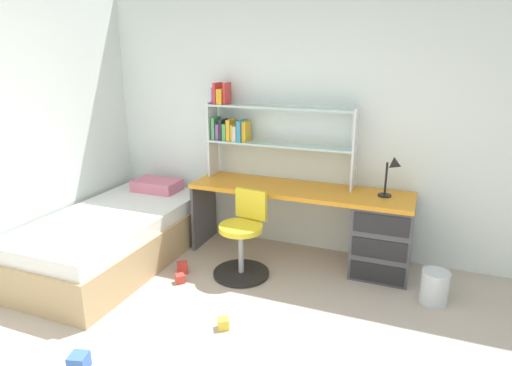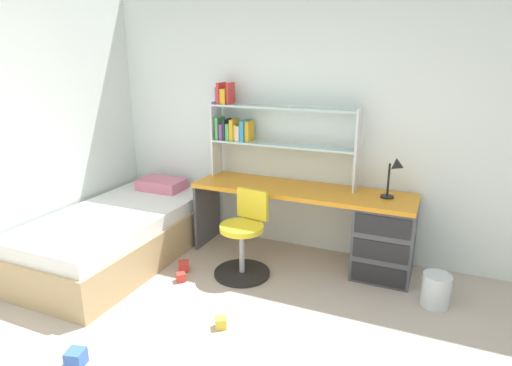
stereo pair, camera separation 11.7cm
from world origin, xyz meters
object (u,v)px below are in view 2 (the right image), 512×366
object	(u,v)px
bed_platform	(119,235)
waste_bin	(436,290)
toy_block_yellow_4	(221,323)
toy_block_red_5	(181,277)
toy_block_blue_2	(76,358)
swivel_chair	(244,243)
bookshelf_hutch	(261,127)
toy_block_red_3	(184,266)
desk	(360,229)
desk_lamp	(396,172)

from	to	relation	value
bed_platform	waste_bin	world-z (taller)	bed_platform
toy_block_yellow_4	toy_block_red_5	distance (m)	0.81
toy_block_blue_2	waste_bin	bearing A→B (deg)	38.75
swivel_chair	bed_platform	xyz separation A→B (m)	(-1.27, -0.21, -0.05)
bookshelf_hutch	toy_block_red_3	xyz separation A→B (m)	(-0.42, -0.87, -1.22)
desk	desk_lamp	size ratio (longest dim) A/B	5.57
desk_lamp	toy_block_yellow_4	bearing A→B (deg)	-127.04
swivel_chair	toy_block_red_3	bearing A→B (deg)	-160.20
bed_platform	toy_block_red_5	xyz separation A→B (m)	(0.81, -0.15, -0.22)
bed_platform	toy_block_yellow_4	distance (m)	1.61
bookshelf_hutch	desk	bearing A→B (deg)	-8.79
toy_block_red_3	toy_block_red_5	xyz separation A→B (m)	(0.08, -0.17, -0.01)
toy_block_blue_2	bookshelf_hutch	bearing A→B (deg)	80.96
bed_platform	toy_block_blue_2	size ratio (longest dim) A/B	17.97
bookshelf_hutch	swivel_chair	distance (m)	1.18
toy_block_red_3	toy_block_yellow_4	size ratio (longest dim) A/B	1.21
swivel_chair	toy_block_blue_2	size ratio (longest dim) A/B	6.91
toy_block_blue_2	toy_block_red_5	xyz separation A→B (m)	(0.02, 1.22, -0.02)
swivel_chair	bed_platform	size ratio (longest dim) A/B	0.38
bed_platform	toy_block_red_5	size ratio (longest dim) A/B	26.41
desk_lamp	toy_block_red_3	xyz separation A→B (m)	(-1.77, -0.72, -0.94)
desk_lamp	bookshelf_hutch	bearing A→B (deg)	173.73
toy_block_red_3	toy_block_yellow_4	bearing A→B (deg)	-41.26
toy_block_yellow_4	waste_bin	bearing A→B (deg)	33.51
toy_block_blue_2	toy_block_yellow_4	size ratio (longest dim) A/B	1.39
bookshelf_hutch	swivel_chair	size ratio (longest dim) A/B	1.92
desk	bookshelf_hutch	xyz separation A→B (m)	(-1.08, 0.17, 0.85)
desk	desk_lamp	world-z (taller)	desk_lamp
swivel_chair	toy_block_red_3	size ratio (longest dim) A/B	7.96
bookshelf_hutch	bed_platform	size ratio (longest dim) A/B	0.74
bed_platform	toy_block_red_3	world-z (taller)	bed_platform
desk	waste_bin	size ratio (longest dim) A/B	7.72
desk	toy_block_red_3	distance (m)	1.69
desk_lamp	toy_block_red_3	world-z (taller)	desk_lamp
toy_block_yellow_4	toy_block_red_5	size ratio (longest dim) A/B	1.06
desk_lamp	bed_platform	world-z (taller)	desk_lamp
toy_block_blue_2	toy_block_red_5	distance (m)	1.23
swivel_chair	desk	bearing A→B (deg)	27.88
bed_platform	toy_block_yellow_4	size ratio (longest dim) A/B	25.04
toy_block_yellow_4	toy_block_red_5	xyz separation A→B (m)	(-0.66, 0.48, -0.00)
desk_lamp	bed_platform	xyz separation A→B (m)	(-2.50, -0.74, -0.73)
desk	toy_block_red_3	bearing A→B (deg)	-154.91
desk	swivel_chair	xyz separation A→B (m)	(-0.96, -0.51, -0.11)
bookshelf_hutch	waste_bin	distance (m)	2.18
swivel_chair	waste_bin	size ratio (longest dim) A/B	2.84
toy_block_blue_2	toy_block_red_5	size ratio (longest dim) A/B	1.47
bookshelf_hutch	toy_block_red_3	world-z (taller)	bookshelf_hutch
bed_platform	toy_block_red_5	bearing A→B (deg)	-10.62
desk	waste_bin	distance (m)	0.85
swivel_chair	toy_block_blue_2	world-z (taller)	swivel_chair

